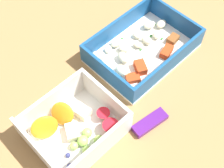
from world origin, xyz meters
TOP-DOWN VIEW (x-y plane):
  - table_surface at (0.00, 0.00)cm, footprint 80.00×80.00cm
  - pasta_container at (-12.63, -0.24)cm, footprint 23.25×17.53cm
  - fruit_bowl at (9.62, 1.42)cm, footprint 16.87×14.84cm
  - candy_bar at (0.31, 10.82)cm, footprint 7.39×4.19cm

SIDE VIEW (x-z plane):
  - table_surface at x=0.00cm, z-range 0.00..2.00cm
  - candy_bar at x=0.31cm, z-range 2.00..3.20cm
  - pasta_container at x=-12.63cm, z-range 0.99..6.11cm
  - fruit_bowl at x=9.62cm, z-range 1.03..7.40cm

